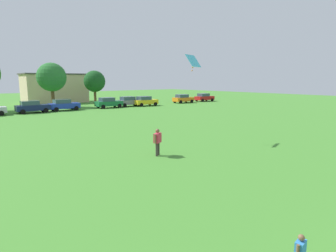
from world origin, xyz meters
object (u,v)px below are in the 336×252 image
Objects in this scene: parked_car_navy_2 at (32,107)px; parked_car_red_8 at (204,97)px; adult_bystander at (158,140)px; parked_car_orange_7 at (183,99)px; tree_far_right at (95,81)px; parked_car_gray_5 at (129,101)px; parked_car_yellow_6 at (145,101)px; parked_car_green_4 at (108,103)px; tree_right at (52,77)px; child_kite_flyer at (300,251)px; kite at (193,61)px; parked_car_blue_3 at (64,105)px.

parked_car_red_8 is (34.02, 0.45, 0.00)m from parked_car_navy_2.
parked_car_orange_7 is (27.14, 28.94, -0.12)m from adult_bystander.
parked_car_navy_2 is at bearing 60.83° from adult_bystander.
tree_far_right is at bearing 149.81° from parked_car_orange_7.
parked_car_gray_5 and parked_car_yellow_6 have the same top height.
parked_car_red_8 is at bearing 0.94° from parked_car_green_4.
parked_car_navy_2 is at bearing -125.61° from tree_right.
parked_car_green_4 is 22.46m from parked_car_red_8.
parked_car_navy_2 is (2.86, 39.31, 0.27)m from child_kite_flyer.
tree_far_right is (7.92, 35.70, -1.60)m from kite.
parked_car_orange_7 reaches higher than adult_bystander.
kite is 27.90m from parked_car_navy_2.
kite is 29.73m from parked_car_gray_5.
kite is at bearing -136.49° from parked_car_red_8.
adult_bystander is 0.38× the size of parked_car_navy_2.
parked_car_yellow_6 reaches higher than child_kite_flyer.
parked_car_green_4 is 0.59× the size of tree_right.
parked_car_gray_5 is at bearing 156.43° from parked_car_yellow_6.
adult_bystander is 28.77m from parked_car_navy_2.
parked_car_gray_5 is at bearing 54.88° from child_kite_flyer.
parked_car_yellow_6 is (6.66, -0.81, 0.00)m from parked_car_green_4.
parked_car_navy_2 is 15.62m from parked_car_gray_5.
adult_bystander is 35.77m from tree_right.
parked_car_red_8 reaches higher than child_kite_flyer.
tree_right is at bearing 87.79° from parked_car_blue_3.
parked_car_yellow_6 is at bearing -175.74° from parked_car_red_8.
parked_car_navy_2 is (-5.14, 26.97, -4.97)m from kite.
parked_car_orange_7 is at bearing -30.19° from tree_far_right.
parked_car_blue_3 is at bearing 5.20° from parked_car_navy_2.
child_kite_flyer is 43.81m from parked_car_gray_5.
child_kite_flyer is 0.23× the size of parked_car_green_4.
parked_car_green_4 is 16.22m from parked_car_orange_7.
parked_car_yellow_6 is 1.00× the size of parked_car_orange_7.
tree_far_right reaches higher than adult_bystander.
tree_far_right reaches higher than parked_car_red_8.
adult_bystander is 0.38× the size of parked_car_red_8.
parked_car_orange_7 is (9.56, 0.89, 0.00)m from parked_car_yellow_6.
parked_car_navy_2 is 1.00× the size of parked_car_red_8.
kite is at bearing -8.61° from adult_bystander.
parked_car_orange_7 is (22.64, 27.14, -4.97)m from kite.
tree_right reaches higher than parked_car_gray_5.
kite reaches higher than tree_far_right.
child_kite_flyer is 0.23× the size of parked_car_red_8.
parked_car_blue_3 is at bearing 179.42° from parked_car_orange_7.
parked_car_gray_5 is at bearing 32.39° from adult_bystander.
tree_right is at bearing 136.73° from parked_car_green_4.
parked_car_red_8 is (36.88, 39.76, 0.27)m from child_kite_flyer.
adult_bystander is at bearing -122.08° from parked_car_yellow_6.
parked_car_navy_2 reaches higher than adult_bystander.
adult_bystander is 0.38× the size of parked_car_green_4.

